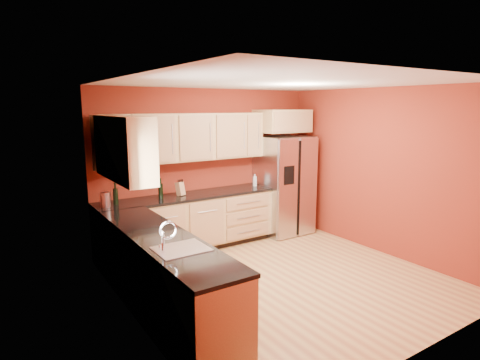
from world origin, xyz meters
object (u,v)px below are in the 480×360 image
Objects in this scene: knife_block at (180,189)px; soap_dispenser at (255,180)px; canister_left at (106,200)px; refrigerator at (284,185)px; wine_bottle_a at (115,194)px.

knife_block is 1.43m from soap_dispenser.
canister_left is 2.62m from soap_dispenser.
wine_bottle_a is at bearing 178.73° from refrigerator.
refrigerator is 0.61m from soap_dispenser.
canister_left is (-3.20, -0.01, 0.14)m from refrigerator.
canister_left is at bearing -177.75° from soap_dispenser.
refrigerator is 3.20m from canister_left.
knife_block is (1.19, 0.12, 0.00)m from canister_left.
wine_bottle_a is 2.46m from soap_dispenser.
wine_bottle_a reaches higher than soap_dispenser.
wine_bottle_a is at bearing 160.36° from knife_block.
knife_block is at bearing 5.85° from canister_left.
refrigerator is at bearing -9.24° from soap_dispenser.
refrigerator reaches higher than knife_block.
wine_bottle_a is at bearing -179.36° from soap_dispenser.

